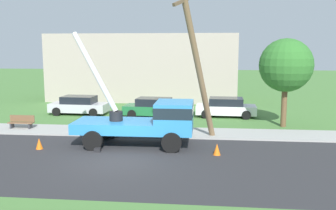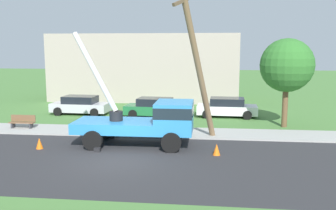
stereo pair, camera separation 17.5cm
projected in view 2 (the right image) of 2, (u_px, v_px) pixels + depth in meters
name	position (u px, v px, depth m)	size (l,w,h in m)	color
ground_plane	(155.00, 115.00, 28.81)	(120.00, 120.00, 0.00)	#477538
road_asphalt	(117.00, 161.00, 17.02)	(80.00, 8.93, 0.01)	#2B2B2D
sidewalk_strip	(140.00, 132.00, 22.71)	(80.00, 2.68, 0.10)	#9E9E99
utility_truck	(150.00, 119.00, 19.52)	(6.78, 3.20, 5.98)	#2D84C6
leaning_utility_pole	(197.00, 61.00, 19.81)	(2.33, 3.19, 8.57)	brown
traffic_cone_ahead	(217.00, 149.00, 17.90)	(0.36, 0.36, 0.56)	orange
traffic_cone_behind	(39.00, 143.00, 19.04)	(0.36, 0.36, 0.56)	orange
parked_sedan_silver	(80.00, 105.00, 28.93)	(4.48, 2.16, 1.42)	#B7B7BF
parked_sedan_green	(155.00, 108.00, 27.71)	(4.55, 2.29, 1.42)	#1E6638
parked_sedan_white	(227.00, 107.00, 27.79)	(4.47, 2.13, 1.42)	silver
park_bench	(22.00, 122.00, 23.55)	(1.60, 0.45, 0.90)	brown
roadside_tree_near	(287.00, 66.00, 23.76)	(3.42, 3.42, 5.71)	brown
lowrise_building_backdrop	(145.00, 67.00, 36.99)	(18.00, 6.00, 6.40)	#A5998C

